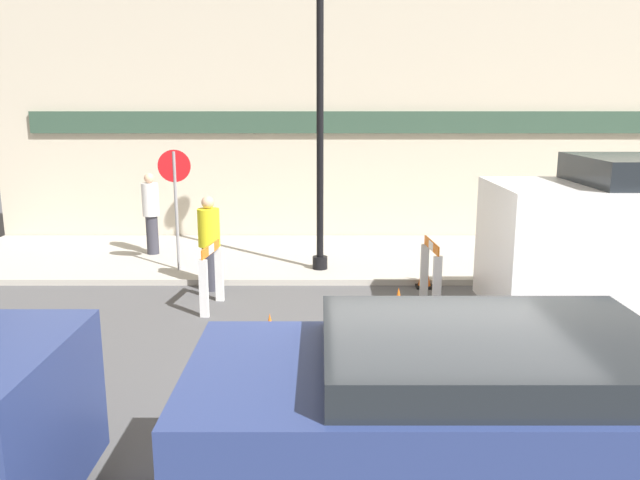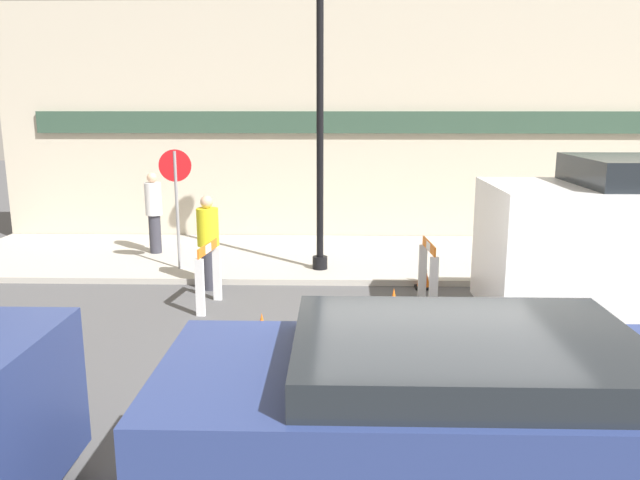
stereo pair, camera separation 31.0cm
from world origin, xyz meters
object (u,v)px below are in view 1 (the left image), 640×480
(person_worker, at_px, (207,241))
(person_pedestrian, at_px, (148,211))
(parked_car_1, at_px, (486,424))
(stop_sign, at_px, (173,190))
(streetlamp_post, at_px, (317,80))

(person_worker, xyz_separation_m, person_pedestrian, (-1.61, 2.28, 0.14))
(person_pedestrian, relative_size, parked_car_1, 0.39)
(person_pedestrian, bearing_deg, stop_sign, 129.11)
(streetlamp_post, xyz_separation_m, stop_sign, (-2.70, -0.05, -2.00))
(streetlamp_post, xyz_separation_m, person_worker, (-1.92, -1.04, -2.75))
(person_pedestrian, distance_m, parked_car_1, 9.93)
(stop_sign, relative_size, parked_car_1, 0.53)
(person_worker, bearing_deg, streetlamp_post, 54.48)
(streetlamp_post, height_order, parked_car_1, streetlamp_post)
(streetlamp_post, distance_m, stop_sign, 3.36)
(person_worker, relative_size, person_pedestrian, 0.98)
(streetlamp_post, height_order, person_pedestrian, streetlamp_post)
(person_pedestrian, bearing_deg, streetlamp_post, 166.92)
(streetlamp_post, height_order, stop_sign, streetlamp_post)
(stop_sign, distance_m, person_pedestrian, 1.65)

